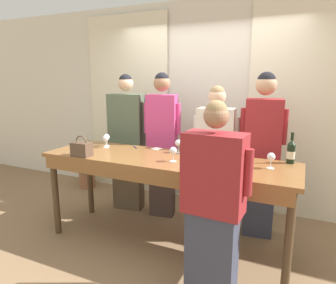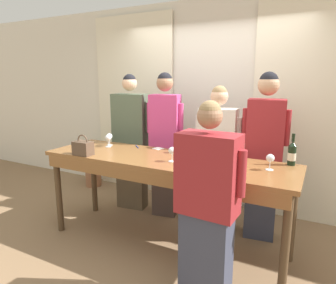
{
  "view_description": "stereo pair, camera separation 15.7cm",
  "coord_description": "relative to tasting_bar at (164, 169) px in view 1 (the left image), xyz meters",
  "views": [
    {
      "loc": [
        1.26,
        -2.67,
        1.77
      ],
      "look_at": [
        0.0,
        0.08,
        1.12
      ],
      "focal_mm": 32.0,
      "sensor_mm": 36.0,
      "label": 1
    },
    {
      "loc": [
        1.4,
        -2.6,
        1.77
      ],
      "look_at": [
        0.0,
        0.08,
        1.12
      ],
      "focal_mm": 32.0,
      "sensor_mm": 36.0,
      "label": 2
    }
  ],
  "objects": [
    {
      "name": "ground_plane",
      "position": [
        0.0,
        0.03,
        -0.86
      ],
      "size": [
        18.0,
        18.0,
        0.0
      ],
      "primitive_type": "plane",
      "color": "#846647"
    },
    {
      "name": "wall_back",
      "position": [
        0.0,
        1.41,
        0.54
      ],
      "size": [
        12.0,
        0.06,
        2.8
      ],
      "color": "silver",
      "rests_on": "ground_plane"
    },
    {
      "name": "curtain_panel_left",
      "position": [
        -1.25,
        1.35,
        0.48
      ],
      "size": [
        1.35,
        0.03,
        2.69
      ],
      "color": "#EFE5C6",
      "rests_on": "ground_plane"
    },
    {
      "name": "curtain_panel_right",
      "position": [
        1.25,
        1.35,
        0.48
      ],
      "size": [
        1.35,
        0.03,
        2.69
      ],
      "color": "#EFE5C6",
      "rests_on": "ground_plane"
    },
    {
      "name": "tasting_bar",
      "position": [
        0.0,
        0.0,
        0.0
      ],
      "size": [
        2.61,
        0.75,
        0.97
      ],
      "color": "brown",
      "rests_on": "ground_plane"
    },
    {
      "name": "wine_bottle",
      "position": [
        1.17,
        0.35,
        0.22
      ],
      "size": [
        0.08,
        0.08,
        0.3
      ],
      "color": "black",
      "rests_on": "tasting_bar"
    },
    {
      "name": "handbag",
      "position": [
        -0.82,
        -0.27,
        0.19
      ],
      "size": [
        0.2,
        0.12,
        0.22
      ],
      "color": "brown",
      "rests_on": "tasting_bar"
    },
    {
      "name": "wine_glass_front_left",
      "position": [
        0.59,
        -0.06,
        0.21
      ],
      "size": [
        0.07,
        0.07,
        0.15
      ],
      "color": "white",
      "rests_on": "tasting_bar"
    },
    {
      "name": "wine_glass_front_mid",
      "position": [
        -0.87,
        0.24,
        0.21
      ],
      "size": [
        0.07,
        0.07,
        0.15
      ],
      "color": "white",
      "rests_on": "tasting_bar"
    },
    {
      "name": "wine_glass_front_right",
      "position": [
        1.02,
        0.09,
        0.21
      ],
      "size": [
        0.07,
        0.07,
        0.15
      ],
      "color": "white",
      "rests_on": "tasting_bar"
    },
    {
      "name": "wine_glass_center_left",
      "position": [
        -0.83,
        0.16,
        0.21
      ],
      "size": [
        0.07,
        0.07,
        0.15
      ],
      "color": "white",
      "rests_on": "tasting_bar"
    },
    {
      "name": "wine_glass_center_mid",
      "position": [
        0.04,
        0.28,
        0.21
      ],
      "size": [
        0.07,
        0.07,
        0.15
      ],
      "color": "white",
      "rests_on": "tasting_bar"
    },
    {
      "name": "wine_glass_center_right",
      "position": [
        0.7,
        -0.04,
        0.21
      ],
      "size": [
        0.07,
        0.07,
        0.15
      ],
      "color": "white",
      "rests_on": "tasting_bar"
    },
    {
      "name": "wine_glass_back_left",
      "position": [
        0.13,
        -0.06,
        0.21
      ],
      "size": [
        0.07,
        0.07,
        0.15
      ],
      "color": "white",
      "rests_on": "tasting_bar"
    },
    {
      "name": "wine_glass_back_mid",
      "position": [
        0.43,
        -0.02,
        0.21
      ],
      "size": [
        0.07,
        0.07,
        0.15
      ],
      "color": "white",
      "rests_on": "tasting_bar"
    },
    {
      "name": "wine_glass_back_right",
      "position": [
        0.57,
        0.29,
        0.21
      ],
      "size": [
        0.07,
        0.07,
        0.15
      ],
      "color": "white",
      "rests_on": "tasting_bar"
    },
    {
      "name": "napkin",
      "position": [
        -0.26,
        0.35,
        0.11
      ],
      "size": [
        0.12,
        0.12,
        0.0
      ],
      "color": "white",
      "rests_on": "tasting_bar"
    },
    {
      "name": "pen",
      "position": [
        -0.52,
        0.31,
        0.11
      ],
      "size": [
        0.11,
        0.11,
        0.01
      ],
      "color": "#193399",
      "rests_on": "tasting_bar"
    },
    {
      "name": "guest_olive_jacket",
      "position": [
        -0.86,
        0.68,
        0.06
      ],
      "size": [
        0.57,
        0.29,
        1.82
      ],
      "color": "brown",
      "rests_on": "ground_plane"
    },
    {
      "name": "guest_pink_top",
      "position": [
        -0.34,
        0.68,
        0.1
      ],
      "size": [
        0.48,
        0.28,
        1.83
      ],
      "color": "#473833",
      "rests_on": "ground_plane"
    },
    {
      "name": "guest_cream_sweater",
      "position": [
        0.35,
        0.68,
        -0.01
      ],
      "size": [
        0.54,
        0.32,
        1.68
      ],
      "color": "#28282D",
      "rests_on": "ground_plane"
    },
    {
      "name": "guest_striped_shirt",
      "position": [
        0.87,
        0.68,
        0.09
      ],
      "size": [
        0.5,
        0.32,
        1.83
      ],
      "color": "#383D51",
      "rests_on": "ground_plane"
    },
    {
      "name": "host_pouring",
      "position": [
        0.69,
        -0.58,
        -0.05
      ],
      "size": [
        0.56,
        0.27,
        1.61
      ],
      "color": "#383D51",
      "rests_on": "ground_plane"
    },
    {
      "name": "potted_plant",
      "position": [
        -1.91,
        1.07,
        -0.51
      ],
      "size": [
        0.3,
        0.3,
        0.65
      ],
      "color": "#935B3D",
      "rests_on": "ground_plane"
    }
  ]
}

